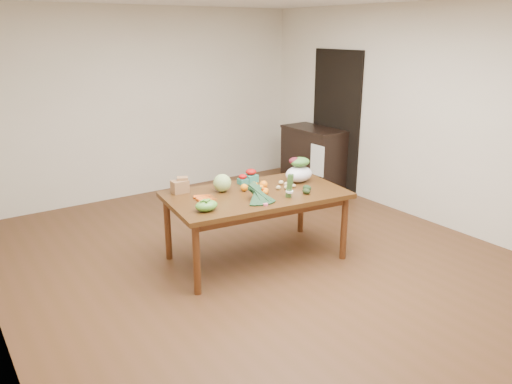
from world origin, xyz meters
TOP-DOWN VIEW (x-y plane):
  - floor at (0.00, 0.00)m, footprint 6.00×6.00m
  - room_walls at (0.00, 0.00)m, footprint 5.02×6.02m
  - dining_table at (0.01, 0.14)m, footprint 1.95×1.24m
  - doorway_dark at (2.48, 1.60)m, footprint 0.02×1.00m
  - cabinet at (2.22, 1.79)m, footprint 0.52×1.02m
  - dish_towel at (1.96, 1.40)m, footprint 0.02×0.28m
  - paper_bag at (-0.64, 0.60)m, footprint 0.24×0.21m
  - cabbage at (-0.25, 0.38)m, footprint 0.19×0.19m
  - strawberry_basket_a at (0.07, 0.48)m, footprint 0.11×0.11m
  - strawberry_basket_b at (0.19, 0.51)m, footprint 0.14×0.14m
  - orange_a at (-0.06, 0.26)m, footprint 0.08×0.08m
  - orange_b at (0.09, 0.28)m, footprint 0.07×0.07m
  - orange_c at (0.16, 0.22)m, footprint 0.09×0.09m
  - mandarin_cluster at (0.04, 0.10)m, footprint 0.20×0.20m
  - carrots at (-0.52, 0.25)m, footprint 0.25×0.27m
  - snap_pea_bag at (-0.68, -0.04)m, footprint 0.22×0.17m
  - kale_bunch at (-0.12, -0.13)m, footprint 0.37×0.44m
  - asparagus_bundle at (0.20, -0.18)m, footprint 0.09×0.13m
  - potato_a at (0.27, 0.10)m, footprint 0.05×0.05m
  - potato_b at (0.34, 0.06)m, footprint 0.05×0.05m
  - potato_c at (0.41, 0.15)m, footprint 0.06×0.05m
  - potato_d at (0.40, 0.22)m, footprint 0.06×0.05m
  - potato_e at (0.45, 0.06)m, footprint 0.05×0.04m
  - avocado_a at (0.41, -0.19)m, footprint 0.08×0.10m
  - avocado_b at (0.48, -0.11)m, footprint 0.09×0.11m
  - salad_bag at (0.63, 0.20)m, footprint 0.35×0.28m

SIDE VIEW (x-z plane):
  - floor at x=0.00m, z-range 0.00..0.00m
  - dining_table at x=0.01m, z-range 0.00..0.75m
  - cabinet at x=2.22m, z-range 0.00..0.94m
  - dish_towel at x=1.96m, z-range 0.33..0.78m
  - carrots at x=-0.52m, z-range 0.75..0.78m
  - potato_e at x=0.45m, z-range 0.75..0.79m
  - potato_a at x=0.27m, z-range 0.75..0.80m
  - potato_b at x=0.34m, z-range 0.75..0.80m
  - potato_c at x=0.41m, z-range 0.75..0.80m
  - potato_d at x=0.40m, z-range 0.75..0.80m
  - avocado_a at x=0.41m, z-range 0.75..0.81m
  - avocado_b at x=0.48m, z-range 0.75..0.82m
  - orange_b at x=0.09m, z-range 0.75..0.82m
  - orange_a at x=-0.06m, z-range 0.75..0.83m
  - orange_c at x=0.16m, z-range 0.75..0.84m
  - strawberry_basket_a at x=0.07m, z-range 0.75..0.84m
  - mandarin_cluster at x=0.04m, z-range 0.75..0.84m
  - snap_pea_bag at x=-0.68m, z-range 0.75..0.85m
  - strawberry_basket_b at x=0.19m, z-range 0.75..0.86m
  - paper_bag at x=-0.64m, z-range 0.75..0.91m
  - kale_bunch at x=-0.12m, z-range 0.75..0.91m
  - cabbage at x=-0.25m, z-range 0.75..0.94m
  - asparagus_bundle at x=0.20m, z-range 0.75..1.00m
  - salad_bag at x=0.63m, z-range 0.75..1.00m
  - doorway_dark at x=2.48m, z-range 0.00..2.10m
  - room_walls at x=0.00m, z-range 0.00..2.70m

